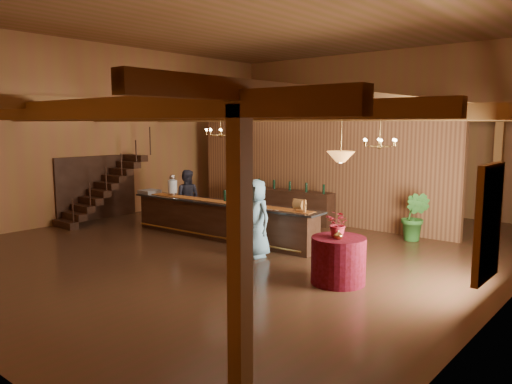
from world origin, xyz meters
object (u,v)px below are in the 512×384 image
Objects in this scene: raffle_drum at (299,204)px; pendant_lamp at (341,157)px; round_table at (338,260)px; guest at (256,218)px; beverage_dispenser at (172,186)px; floor_plant at (415,217)px; tasting_bar at (221,220)px; staff_second at (187,198)px; bartender at (246,205)px; backbar_shelf at (282,205)px; chandelier_right at (380,142)px; chandelier_left at (221,132)px.

pendant_lamp is (1.83, -1.32, 1.24)m from raffle_drum.
round_table is 0.58× the size of guest.
floor_plant is (5.84, 3.07, -0.63)m from beverage_dispenser.
beverage_dispenser is at bearing 175.82° from guest.
staff_second is (-2.03, 0.64, 0.33)m from tasting_bar.
pendant_lamp is at bearing 151.32° from bartender.
backbar_shelf is (1.53, 3.11, -0.78)m from beverage_dispenser.
beverage_dispenser is 0.34× the size of guest.
pendant_lamp is (4.58, -4.30, 1.92)m from backbar_shelf.
floor_plant is (3.99, 3.02, 0.14)m from tasting_bar.
staff_second is at bearing -158.46° from floor_plant.
bartender is (0.54, -2.34, 0.36)m from backbar_shelf.
pendant_lamp is at bearing -86.36° from floor_plant.
beverage_dispenser reaches higher than raffle_drum.
round_table is 0.62× the size of staff_second.
tasting_bar is 6.58× the size of pendant_lamp.
round_table is at bearing 151.32° from bartender.
raffle_drum is 1.08m from guest.
floor_plant is (2.17, 3.78, -0.25)m from guest.
chandelier_right reaches higher than backbar_shelf.
chandelier_left is 0.47× the size of bartender.
staff_second reaches higher than backbar_shelf.
guest is at bearing 134.30° from bartender.
floor_plant reaches higher than tasting_bar.
pendant_lamp reaches higher than guest.
backbar_shelf is at bearing 126.10° from guest.
beverage_dispenser is at bearing -156.13° from chandelier_left.
guest reaches higher than round_table.
chandelier_left is (1.34, 0.59, 1.52)m from beverage_dispenser.
staff_second reaches higher than floor_plant.
bartender reaches higher than tasting_bar.
backbar_shelf is 4.31× the size of chandelier_right.
chandelier_right is (-0.54, 2.68, 2.13)m from round_table.
tasting_bar is 4.63× the size of floor_plant.
chandelier_right is at bearing -25.62° from backbar_shelf.
backbar_shelf reaches higher than round_table.
chandelier_right reaches higher than bartender.
chandelier_right is at bearing 101.49° from pendant_lamp.
backbar_shelf is 4.83m from chandelier_right.
tasting_bar is at bearing 163.77° from round_table.
backbar_shelf is at bearing 179.45° from floor_plant.
floor_plant is at bearing 67.05° from guest.
backbar_shelf is 2.70× the size of floor_plant.
beverage_dispenser is 6.63m from floor_plant.
staff_second reaches higher than beverage_dispenser.
pendant_lamp is (4.78, -1.78, -0.38)m from chandelier_left.
beverage_dispenser is at bearing -119.93° from backbar_shelf.
chandelier_right reaches higher than raffle_drum.
pendant_lamp is at bearing -4.15° from guest.
tasting_bar is 2.16m from staff_second.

